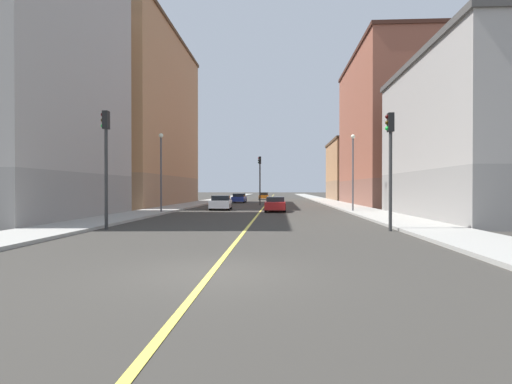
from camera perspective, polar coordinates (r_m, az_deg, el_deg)
name	(u,v)px	position (r m, az deg, el deg)	size (l,w,h in m)	color
ground_plane	(211,273)	(9.85, -6.42, -11.48)	(400.00, 400.00, 0.00)	#35332E
sidewalk_left	(330,202)	(59.01, 10.53, -1.41)	(3.45, 168.00, 0.15)	#9E9B93
sidewalk_right	(206,202)	(59.51, -7.13, -1.39)	(3.45, 168.00, 0.15)	#9E9B93
lane_center_stripe	(268,202)	(58.56, 1.66, -1.48)	(0.16, 154.00, 0.01)	#E5D14C
building_left_near	(498,137)	(31.65, 31.26, 6.71)	(11.42, 16.90, 10.99)	gray
building_left_mid	(398,130)	(53.04, 19.59, 8.29)	(11.42, 21.72, 18.49)	brown
building_left_far	(363,171)	(72.44, 15.03, 2.98)	(11.42, 15.53, 10.36)	#8F6B4F
building_right_corner	(8,77)	(32.19, -31.90, 13.78)	(11.42, 15.26, 18.94)	gray
building_right_midblock	(133,120)	(52.41, -17.15, 9.84)	(11.42, 25.43, 21.11)	#8F6B4F
traffic_light_left_near	(390,154)	(20.22, 18.62, 5.14)	(0.40, 0.32, 5.66)	#2D2D2D
traffic_light_right_near	(106,153)	(21.33, -20.66, 5.27)	(0.40, 0.32, 5.91)	#2D2D2D
traffic_light_median_far	(260,174)	(48.92, 0.55, 2.64)	(0.40, 0.32, 5.96)	#2D2D2D
street_lamp_left_near	(353,164)	(35.17, 13.68, 3.92)	(0.36, 0.36, 6.52)	#4C4C51
street_lamp_right_near	(161,164)	(33.55, -13.41, 3.97)	(0.36, 0.36, 6.39)	#4C4C51
car_orange	(264,196)	(73.98, 1.09, -0.58)	(1.99, 4.00, 1.32)	orange
car_blue	(239,198)	(57.22, -2.42, -0.88)	(1.91, 4.13, 1.32)	#23389E
car_red	(276,204)	(35.24, 2.81, -1.76)	(1.87, 4.01, 1.30)	red
car_white	(221,203)	(38.39, -5.03, -1.55)	(2.10, 4.11, 1.36)	white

